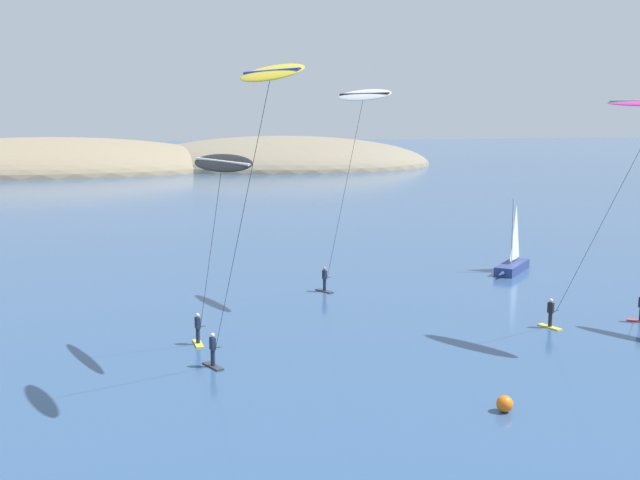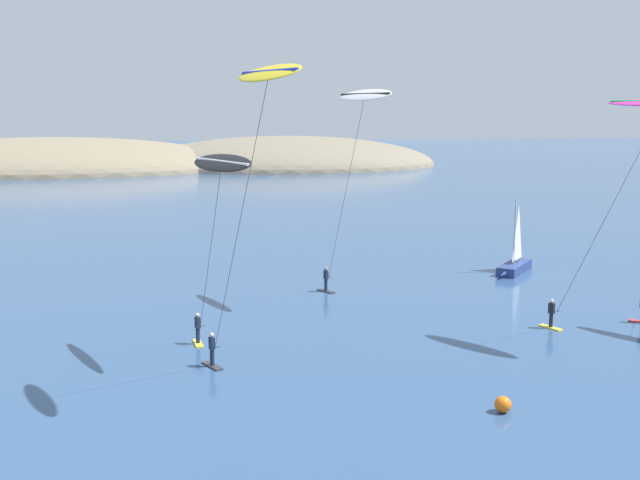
# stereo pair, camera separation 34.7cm
# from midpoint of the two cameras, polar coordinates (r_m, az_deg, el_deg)

# --- Properties ---
(headland_island) EXTENTS (123.82, 56.00, 13.20)m
(headland_island) POSITION_cam_midpoint_polar(r_m,az_deg,el_deg) (174.81, -11.12, 5.09)
(headland_island) COLOR #7A705B
(headland_island) RESTS_ON ground
(sailboat_near) EXTENTS (4.55, 5.18, 5.70)m
(sailboat_near) POSITION_cam_midpoint_polar(r_m,az_deg,el_deg) (62.94, 13.74, -1.72)
(sailboat_near) COLOR navy
(sailboat_near) RESTS_ON ground
(kitesurfer_yellow) EXTENTS (4.38, 8.64, 14.27)m
(kitesurfer_yellow) POSITION_cam_midpoint_polar(r_m,az_deg,el_deg) (33.00, -3.78, 9.77)
(kitesurfer_yellow) COLOR #2D2D33
(kitesurfer_yellow) RESTS_ON ground
(kitesurfer_white) EXTENTS (3.83, 7.63, 13.68)m
(kitesurfer_white) POSITION_cam_midpoint_polar(r_m,az_deg,el_deg) (50.28, 3.15, 9.11)
(kitesurfer_white) COLOR #2D2D33
(kitesurfer_white) RESTS_ON ground
(kitesurfer_black) EXTENTS (3.39, 6.70, 10.31)m
(kitesurfer_black) POSITION_cam_midpoint_polar(r_m,az_deg,el_deg) (39.18, -6.91, 4.45)
(kitesurfer_black) COLOR yellow
(kitesurfer_black) RESTS_ON ground
(marker_buoy) EXTENTS (0.70, 0.70, 0.70)m
(marker_buoy) POSITION_cam_midpoint_polar(r_m,az_deg,el_deg) (34.65, 13.16, -11.31)
(marker_buoy) COLOR orange
(marker_buoy) RESTS_ON ground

